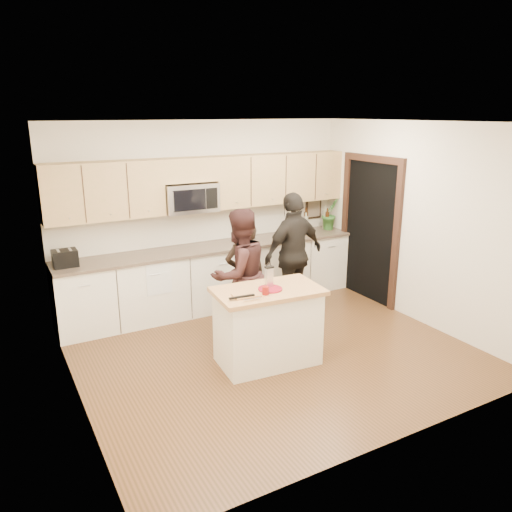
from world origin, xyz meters
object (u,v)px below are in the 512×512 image
woman_center (239,275)px  woman_right (294,254)px  woman_left (245,275)px  island (268,326)px  toaster (65,258)px

woman_center → woman_right: bearing=-172.5°
woman_left → woman_center: size_ratio=0.87×
woman_left → island: bearing=86.9°
woman_left → woman_center: (-0.21, -0.24, 0.11)m
toaster → woman_center: bearing=-29.9°
woman_left → woman_center: woman_center is taller
toaster → woman_center: woman_center is taller
toaster → woman_left: bearing=-22.0°
woman_left → woman_center: 0.33m
island → toaster: bearing=139.9°
toaster → woman_center: size_ratio=0.18×
toaster → woman_center: (1.89, -1.09, -0.21)m
woman_center → woman_right: 1.11m
toaster → woman_center: 2.19m
island → toaster: 2.69m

